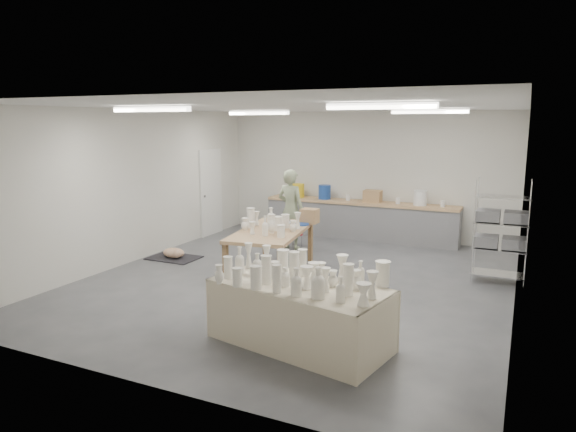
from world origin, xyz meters
The scene contains 9 objects.
room centered at (-0.11, 0.08, 2.06)m, with size 8.00×8.02×3.00m.
back_counter centered at (-0.01, 3.68, 0.49)m, with size 4.60×0.60×1.24m.
wire_shelf centered at (3.20, 1.40, 0.92)m, with size 0.88×0.48×1.80m.
drying_table centered at (1.09, -2.37, 0.43)m, with size 2.37×1.48×1.14m.
work_table centered at (-0.56, 0.30, 0.82)m, with size 1.41×2.33×1.19m.
rug centered at (-2.90, 0.32, 0.01)m, with size 1.00×0.70×0.02m, color black.
cat centered at (-2.88, 0.30, 0.12)m, with size 0.51×0.39×0.20m.
potter centered at (-1.06, 2.06, 0.88)m, with size 0.64×0.42×1.75m, color #97A680.
red_stool centered at (-1.06, 2.33, 0.26)m, with size 0.41×0.41×0.30m.
Camera 1 is at (3.51, -7.92, 2.74)m, focal length 32.00 mm.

